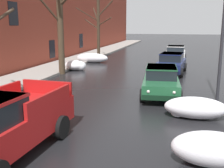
# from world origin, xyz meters

# --- Properties ---
(left_sidewalk_slab) EXTENTS (3.01, 80.00, 0.14)m
(left_sidewalk_slab) POSITION_xyz_m (-6.41, 18.00, 0.07)
(left_sidewalk_slab) COLOR gray
(left_sidewalk_slab) RESTS_ON ground
(snow_bank_near_corner_left) EXTENTS (2.92, 1.05, 0.85)m
(snow_bank_near_corner_left) POSITION_xyz_m (-4.61, 24.10, 0.41)
(snow_bank_near_corner_left) COLOR white
(snow_bank_near_corner_left) RESTS_ON ground
(snow_bank_mid_block_left) EXTENTS (1.65, 1.33, 0.74)m
(snow_bank_mid_block_left) POSITION_xyz_m (-4.41, 19.78, 0.36)
(snow_bank_mid_block_left) COLOR white
(snow_bank_mid_block_left) RESTS_ON ground
(snow_bank_near_corner_right) EXTENTS (2.27, 1.07, 0.80)m
(snow_bank_near_corner_right) POSITION_xyz_m (3.75, 10.53, 0.39)
(snow_bank_near_corner_right) COLOR white
(snow_bank_near_corner_right) RESTS_ON ground
(snow_bank_far_right_pile) EXTENTS (1.99, 1.01, 0.87)m
(snow_bank_far_right_pile) POSITION_xyz_m (4.04, 6.98, 0.41)
(snow_bank_far_right_pile) COLOR white
(snow_bank_far_right_pile) RESTS_ON ground
(bare_tree_mid_block) EXTENTS (2.45, 2.58, 6.38)m
(bare_tree_mid_block) POSITION_xyz_m (-4.79, 17.97, 3.46)
(bare_tree_mid_block) COLOR #423323
(bare_tree_mid_block) RESTS_ON ground
(bare_tree_far_down_block) EXTENTS (3.54, 2.98, 5.98)m
(bare_tree_far_down_block) POSITION_xyz_m (-4.84, 26.97, 3.21)
(bare_tree_far_down_block) COLOR #382B1E
(bare_tree_far_down_block) RESTS_ON ground
(sedan_green_parked_kerbside_close) EXTENTS (2.07, 4.20, 1.42)m
(sedan_green_parked_kerbside_close) POSITION_xyz_m (2.34, 13.57, 0.75)
(sedan_green_parked_kerbside_close) COLOR #1E5633
(sedan_green_parked_kerbside_close) RESTS_ON ground
(sedan_darkblue_parked_kerbside_mid) EXTENTS (2.19, 4.46, 1.42)m
(sedan_darkblue_parked_kerbside_mid) POSITION_xyz_m (2.60, 20.11, 0.75)
(sedan_darkblue_parked_kerbside_mid) COLOR navy
(sedan_darkblue_parked_kerbside_mid) RESTS_ON ground
(sedan_white_parked_far_down_block) EXTENTS (2.00, 4.45, 1.42)m
(sedan_white_parked_far_down_block) POSITION_xyz_m (2.72, 27.04, 0.75)
(sedan_white_parked_far_down_block) COLOR silver
(sedan_white_parked_far_down_block) RESTS_ON ground
(street_lamp_post) EXTENTS (0.44, 0.24, 6.66)m
(street_lamp_post) POSITION_xyz_m (4.93, 13.31, 3.69)
(street_lamp_post) COLOR #28282D
(street_lamp_post) RESTS_ON ground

